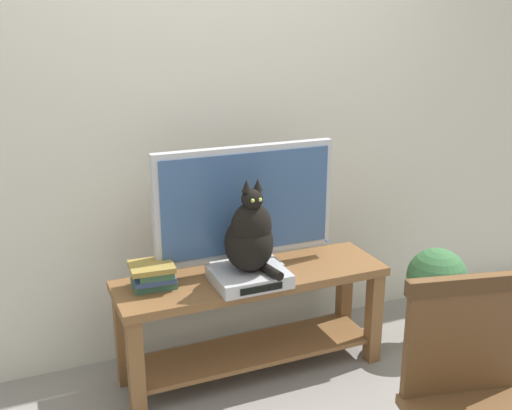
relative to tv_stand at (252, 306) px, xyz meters
The scene contains 8 objects.
back_wall 1.12m from the tv_stand, 98.42° to the left, with size 7.00×0.12×2.80m, color beige.
tv_stand is the anchor object (origin of this frame).
tv 0.52m from the tv_stand, 89.98° to the left, with size 0.93×0.20×0.64m.
media_box 0.23m from the tv_stand, 120.74° to the right, with size 0.35×0.30×0.07m.
cat 0.43m from the tv_stand, 117.25° to the right, with size 0.23×0.29×0.46m.
wooden_chair 1.28m from the tv_stand, 74.88° to the right, with size 0.56×0.56×0.94m.
book_stack 0.55m from the tv_stand, behind, with size 0.23×0.19×0.13m.
potted_plant 1.04m from the tv_stand, ahead, with size 0.33×0.33×0.58m.
Camera 1 is at (-1.01, -1.96, 1.81)m, focal length 42.94 mm.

